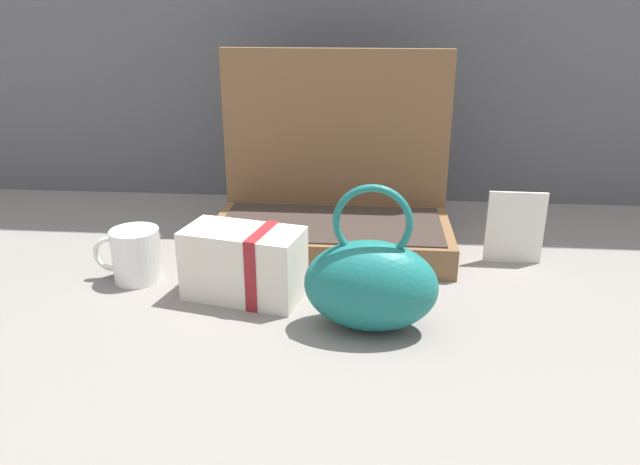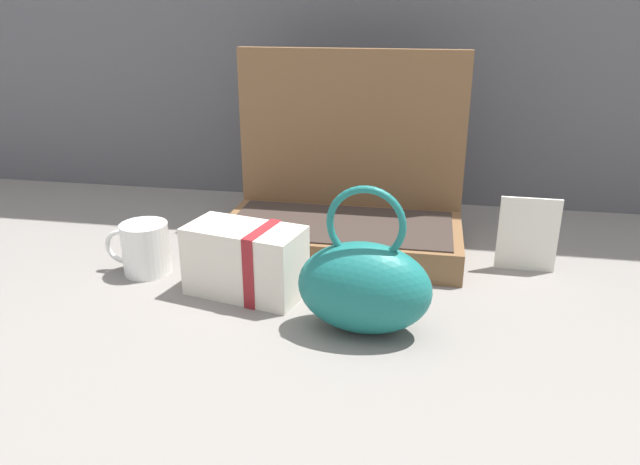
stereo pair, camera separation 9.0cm
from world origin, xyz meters
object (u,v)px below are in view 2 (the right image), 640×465
(cream_toiletry_bag, at_px, (247,261))
(coffee_mug, at_px, (145,248))
(info_card_left, at_px, (528,235))
(teal_pouch_handbag, at_px, (364,285))
(open_suitcase, at_px, (344,201))

(cream_toiletry_bag, relative_size, coffee_mug, 1.72)
(cream_toiletry_bag, relative_size, info_card_left, 1.51)
(teal_pouch_handbag, bearing_deg, info_card_left, 45.63)
(cream_toiletry_bag, bearing_deg, coffee_mug, 167.18)
(coffee_mug, xyz_separation_m, info_card_left, (0.71, 0.14, 0.02))
(info_card_left, bearing_deg, teal_pouch_handbag, -133.27)
(teal_pouch_handbag, bearing_deg, cream_toiletry_bag, 156.80)
(coffee_mug, distance_m, info_card_left, 0.72)
(cream_toiletry_bag, height_order, coffee_mug, cream_toiletry_bag)
(teal_pouch_handbag, distance_m, coffee_mug, 0.45)
(teal_pouch_handbag, bearing_deg, coffee_mug, 161.85)
(open_suitcase, xyz_separation_m, teal_pouch_handbag, (0.08, -0.35, -0.02))
(cream_toiletry_bag, bearing_deg, open_suitcase, 63.40)
(cream_toiletry_bag, xyz_separation_m, info_card_left, (0.49, 0.19, 0.01))
(open_suitcase, relative_size, info_card_left, 3.36)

